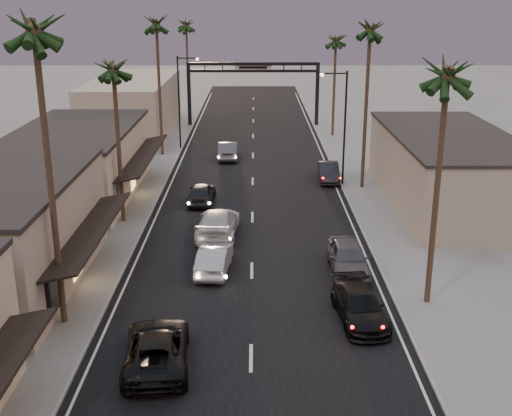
{
  "coord_description": "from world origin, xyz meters",
  "views": [
    {
      "loc": [
        0.15,
        -4.4,
        14.29
      ],
      "look_at": [
        0.24,
        31.43,
        2.5
      ],
      "focal_mm": 45.0,
      "sensor_mm": 36.0,
      "label": 1
    }
  ],
  "objects_px": {
    "palm_lb": "(33,21)",
    "palm_rb": "(370,25)",
    "palm_ra": "(448,66)",
    "oncoming_silver": "(214,259)",
    "streetlight_right": "(342,119)",
    "palm_rc": "(336,36)",
    "palm_far": "(186,22)",
    "curbside_black": "(360,306)",
    "streetlight_left": "(182,95)",
    "arch": "(253,78)",
    "palm_lc": "(113,63)",
    "palm_ld": "(156,20)",
    "oncoming_pickup": "(157,348)"
  },
  "relations": [
    {
      "from": "palm_lb",
      "to": "palm_rb",
      "type": "relative_size",
      "value": 1.07
    },
    {
      "from": "palm_ra",
      "to": "oncoming_silver",
      "type": "height_order",
      "value": "palm_ra"
    },
    {
      "from": "streetlight_right",
      "to": "palm_rc",
      "type": "height_order",
      "value": "palm_rc"
    },
    {
      "from": "palm_rc",
      "to": "palm_ra",
      "type": "bearing_deg",
      "value": -90.0
    },
    {
      "from": "palm_far",
      "to": "curbside_black",
      "type": "relative_size",
      "value": 2.66
    },
    {
      "from": "palm_lb",
      "to": "palm_far",
      "type": "height_order",
      "value": "palm_lb"
    },
    {
      "from": "palm_far",
      "to": "streetlight_left",
      "type": "bearing_deg",
      "value": -86.05
    },
    {
      "from": "arch",
      "to": "palm_far",
      "type": "bearing_deg",
      "value": 136.05
    },
    {
      "from": "arch",
      "to": "palm_lc",
      "type": "height_order",
      "value": "palm_lc"
    },
    {
      "from": "palm_ld",
      "to": "palm_far",
      "type": "height_order",
      "value": "palm_ld"
    },
    {
      "from": "palm_ra",
      "to": "palm_lc",
      "type": "bearing_deg",
      "value": 145.1
    },
    {
      "from": "arch",
      "to": "palm_rc",
      "type": "height_order",
      "value": "palm_rc"
    },
    {
      "from": "palm_ra",
      "to": "oncoming_pickup",
      "type": "distance_m",
      "value": 17.27
    },
    {
      "from": "arch",
      "to": "palm_rc",
      "type": "relative_size",
      "value": 1.25
    },
    {
      "from": "palm_rc",
      "to": "oncoming_pickup",
      "type": "bearing_deg",
      "value": -105.27
    },
    {
      "from": "streetlight_left",
      "to": "palm_lc",
      "type": "height_order",
      "value": "palm_lc"
    },
    {
      "from": "palm_lb",
      "to": "palm_ld",
      "type": "xyz_separation_m",
      "value": [
        0.0,
        33.0,
        -0.97
      ]
    },
    {
      "from": "curbside_black",
      "to": "arch",
      "type": "bearing_deg",
      "value": 90.55
    },
    {
      "from": "curbside_black",
      "to": "palm_ra",
      "type": "bearing_deg",
      "value": 19.93
    },
    {
      "from": "palm_lb",
      "to": "curbside_black",
      "type": "bearing_deg",
      "value": 1.26
    },
    {
      "from": "palm_lb",
      "to": "curbside_black",
      "type": "height_order",
      "value": "palm_lb"
    },
    {
      "from": "streetlight_left",
      "to": "palm_rc",
      "type": "xyz_separation_m",
      "value": [
        15.52,
        6.0,
        5.14
      ]
    },
    {
      "from": "palm_lb",
      "to": "oncoming_silver",
      "type": "xyz_separation_m",
      "value": [
        6.56,
        5.92,
        -12.65
      ]
    },
    {
      "from": "streetlight_left",
      "to": "palm_lb",
      "type": "bearing_deg",
      "value": -92.67
    },
    {
      "from": "streetlight_left",
      "to": "oncoming_pickup",
      "type": "distance_m",
      "value": 39.86
    },
    {
      "from": "palm_lc",
      "to": "palm_rc",
      "type": "relative_size",
      "value": 1.0
    },
    {
      "from": "arch",
      "to": "curbside_black",
      "type": "xyz_separation_m",
      "value": [
        5.01,
        -47.7,
        -4.81
      ]
    },
    {
      "from": "palm_ra",
      "to": "palm_far",
      "type": "bearing_deg",
      "value": 107.38
    },
    {
      "from": "streetlight_left",
      "to": "curbside_black",
      "type": "relative_size",
      "value": 1.82
    },
    {
      "from": "palm_lb",
      "to": "palm_far",
      "type": "xyz_separation_m",
      "value": [
        0.3,
        56.0,
        -1.94
      ]
    },
    {
      "from": "palm_lb",
      "to": "curbside_black",
      "type": "relative_size",
      "value": 3.07
    },
    {
      "from": "curbside_black",
      "to": "palm_lb",
      "type": "bearing_deg",
      "value": 175.8
    },
    {
      "from": "palm_lc",
      "to": "oncoming_silver",
      "type": "xyz_separation_m",
      "value": [
        6.56,
        -8.08,
        -9.73
      ]
    },
    {
      "from": "palm_lc",
      "to": "curbside_black",
      "type": "bearing_deg",
      "value": -45.19
    },
    {
      "from": "palm_rc",
      "to": "oncoming_silver",
      "type": "distance_m",
      "value": 38.86
    },
    {
      "from": "oncoming_pickup",
      "to": "palm_ld",
      "type": "bearing_deg",
      "value": -87.57
    },
    {
      "from": "palm_rc",
      "to": "oncoming_pickup",
      "type": "distance_m",
      "value": 48.13
    },
    {
      "from": "palm_ra",
      "to": "palm_rc",
      "type": "bearing_deg",
      "value": 90.0
    },
    {
      "from": "streetlight_left",
      "to": "palm_rc",
      "type": "bearing_deg",
      "value": 21.14
    },
    {
      "from": "palm_lb",
      "to": "streetlight_right",
      "type": "bearing_deg",
      "value": 55.99
    },
    {
      "from": "palm_ld",
      "to": "curbside_black",
      "type": "height_order",
      "value": "palm_ld"
    },
    {
      "from": "palm_rb",
      "to": "palm_far",
      "type": "bearing_deg",
      "value": 116.43
    },
    {
      "from": "palm_rb",
      "to": "oncoming_pickup",
      "type": "bearing_deg",
      "value": -115.99
    },
    {
      "from": "streetlight_right",
      "to": "streetlight_left",
      "type": "relative_size",
      "value": 1.0
    },
    {
      "from": "palm_rc",
      "to": "curbside_black",
      "type": "xyz_separation_m",
      "value": [
        -3.59,
        -41.7,
        -9.75
      ]
    },
    {
      "from": "palm_ra",
      "to": "oncoming_silver",
      "type": "relative_size",
      "value": 2.94
    },
    {
      "from": "arch",
      "to": "palm_rc",
      "type": "distance_m",
      "value": 11.59
    },
    {
      "from": "palm_far",
      "to": "oncoming_pickup",
      "type": "xyz_separation_m",
      "value": [
        4.48,
        -59.47,
        -10.68
      ]
    },
    {
      "from": "palm_lb",
      "to": "oncoming_pickup",
      "type": "distance_m",
      "value": 13.94
    },
    {
      "from": "palm_lb",
      "to": "palm_lc",
      "type": "height_order",
      "value": "palm_lb"
    }
  ]
}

